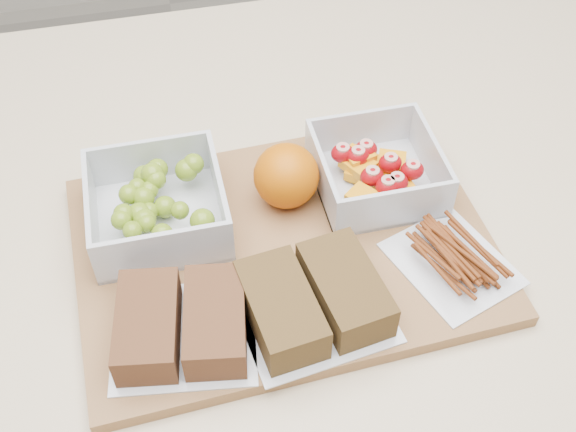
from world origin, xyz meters
name	(u,v)px	position (x,y,z in m)	size (l,w,h in m)	color
counter	(285,424)	(0.00, 0.00, 0.45)	(1.20, 0.90, 0.90)	beige
cutting_board	(284,249)	(0.00, -0.02, 0.91)	(0.42, 0.30, 0.02)	olive
grape_container	(159,205)	(-0.12, 0.04, 0.94)	(0.14, 0.14, 0.06)	silver
fruit_container	(376,172)	(0.11, 0.03, 0.94)	(0.13, 0.13, 0.05)	silver
orange	(286,176)	(0.01, 0.04, 0.95)	(0.07, 0.07, 0.07)	#C85D04
sandwich_bag_left	(182,324)	(-0.12, -0.11, 0.94)	(0.15, 0.13, 0.04)	silver
sandwich_bag_center	(313,300)	(0.00, -0.11, 0.94)	(0.15, 0.14, 0.04)	silver
pretzel_bag	(454,256)	(0.15, -0.09, 0.93)	(0.13, 0.14, 0.03)	silver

